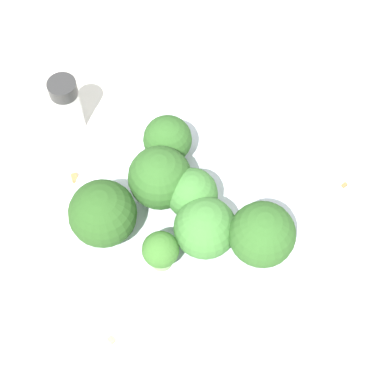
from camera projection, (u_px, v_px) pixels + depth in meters
The scene contains 13 objects.
ground_plane at pixel (192, 234), 0.64m from camera, with size 3.00×3.00×0.00m, color silver.
bowl at pixel (192, 223), 0.61m from camera, with size 0.23×0.23×0.05m, color silver.
broccoli_floret_0 at pixel (205, 228), 0.55m from camera, with size 0.05×0.05×0.06m.
broccoli_floret_1 at pixel (195, 197), 0.56m from camera, with size 0.05×0.05×0.05m.
broccoli_floret_2 at pixel (262, 235), 0.53m from camera, with size 0.06×0.06×0.07m.
broccoli_floret_3 at pixel (168, 140), 0.59m from camera, with size 0.05×0.05×0.05m.
broccoli_floret_4 at pixel (165, 253), 0.54m from camera, with size 0.03×0.03×0.04m.
broccoli_floret_5 at pixel (160, 178), 0.57m from camera, with size 0.06×0.06×0.06m.
broccoli_floret_6 at pixel (103, 214), 0.55m from camera, with size 0.06×0.06×0.06m.
pepper_shaker at pixel (67, 105), 0.67m from camera, with size 0.03×0.03×0.07m.
almond_crumb_0 at pixel (76, 175), 0.66m from camera, with size 0.01×0.01×0.01m, color olive.
almond_crumb_1 at pixel (111, 339), 0.58m from camera, with size 0.01×0.00×0.01m, color tan.
almond_crumb_2 at pixel (345, 184), 0.66m from camera, with size 0.01×0.00×0.01m, color olive.
Camera 1 is at (0.12, -0.24, 0.58)m, focal length 60.00 mm.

